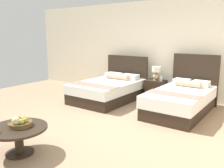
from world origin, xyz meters
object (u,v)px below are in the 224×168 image
Objects in this scene: bed_near_window at (109,89)px; bed_near_corner at (181,99)px; coffee_table at (18,134)px; fruit_bowl at (20,123)px; vase at (161,78)px; nightstand at (156,90)px; table_lamp at (156,73)px.

bed_near_window is 0.99× the size of bed_near_corner.
fruit_bowl reaches higher than coffee_table.
bed_near_corner is at bearing 67.35° from coffee_table.
vase is at bearing 137.18° from bed_near_corner.
coffee_table is at bearing -112.65° from bed_near_corner.
fruit_bowl is at bearing -97.72° from vase.
bed_near_window is 2.43× the size of coffee_table.
bed_near_window is 1.33m from nightstand.
bed_near_window reaches higher than table_lamp.
bed_near_window is 3.84× the size of nightstand.
bed_near_window is at bearing -179.85° from bed_near_corner.
fruit_bowl reaches higher than nightstand.
table_lamp is 4.24m from coffee_table.
bed_near_corner is 1.39m from table_lamp.
bed_near_corner reaches higher than coffee_table.
vase is 4.14m from fruit_bowl.
bed_near_corner is 3.63m from coffee_table.
table_lamp is at bearing 90.00° from nightstand.
table_lamp reaches higher than nightstand.
fruit_bowl is at bearing -112.94° from bed_near_corner.
bed_near_corner is (2.05, 0.01, 0.01)m from bed_near_window.
bed_near_corner is 5.96× the size of fruit_bowl.
fruit_bowl is at bearing 93.74° from coffee_table.
table_lamp reaches higher than vase.
nightstand is at bearing 166.29° from vase.
bed_near_corner reaches higher than bed_near_window.
nightstand is at bearing 140.79° from bed_near_corner.
table_lamp is 2.51× the size of vase.
nightstand is 3.54× the size of vase.
bed_near_window reaches higher than coffee_table.
coffee_table is (0.65, -3.35, 0.02)m from bed_near_window.
vase reaches higher than nightstand.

